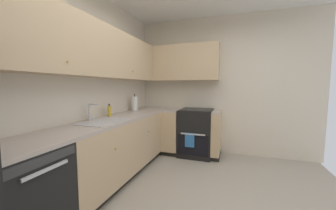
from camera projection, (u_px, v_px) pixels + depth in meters
The scene contains 14 objects.
wall_back at pixel (72, 86), 2.40m from camera, with size 4.18×0.05×2.67m, color beige.
wall_right at pixel (223, 86), 3.79m from camera, with size 0.05×3.45×2.67m, color beige.
dishwasher at pixel (19, 201), 1.53m from camera, with size 0.60×0.63×0.85m.
lower_cabinets_back at pixel (116, 149), 2.77m from camera, with size 2.04×0.62×0.85m.
countertop_back at pixel (115, 119), 2.73m from camera, with size 3.25×0.60×0.04m, color #B7A89E.
lower_cabinets_right at pixel (187, 133), 3.78m from camera, with size 0.62×1.08×0.85m.
countertop_right at pixel (187, 110), 3.74m from camera, with size 0.60×1.08×0.03m.
oven_range at pixel (196, 132), 3.74m from camera, with size 0.68×0.62×1.03m.
upper_cabinets_back at pixel (97, 51), 2.53m from camera, with size 2.93×0.34×0.69m.
upper_cabinets_right at pixel (178, 63), 3.85m from camera, with size 0.32×1.61×0.69m.
sink at pixel (104, 125), 2.46m from camera, with size 0.64×0.40×0.10m.
faucet at pixel (91, 110), 2.52m from camera, with size 0.07×0.16×0.23m.
soap_bottle at pixel (109, 111), 2.90m from camera, with size 0.05×0.05×0.19m.
paper_towel_roll at pixel (135, 103), 3.59m from camera, with size 0.11×0.11×0.32m.
Camera 1 is at (-1.89, -0.21, 1.33)m, focal length 20.57 mm.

